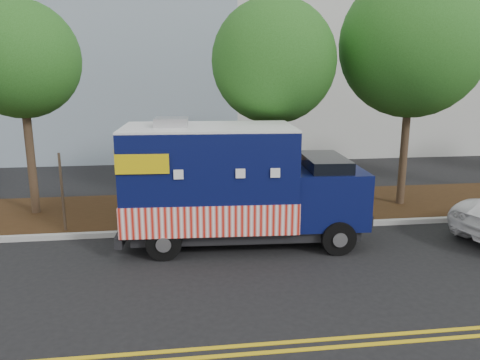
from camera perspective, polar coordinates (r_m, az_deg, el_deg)
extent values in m
plane|color=black|center=(12.48, -2.47, -8.51)|extent=(120.00, 120.00, 0.00)
cube|color=#9E9E99|center=(13.76, -3.00, -6.07)|extent=(120.00, 0.18, 0.15)
cube|color=black|center=(15.76, -3.62, -3.56)|extent=(120.00, 4.00, 0.15)
cube|color=gold|center=(8.53, 0.36, -19.55)|extent=(120.00, 0.10, 0.01)
cube|color=gold|center=(8.32, 0.62, -20.47)|extent=(120.00, 0.10, 0.01)
cylinder|color=#38281C|center=(16.11, -24.18, 2.81)|extent=(0.26, 0.26, 4.06)
sphere|color=#215317|center=(15.90, -25.19, 13.18)|extent=(3.54, 3.54, 3.54)
cylinder|color=#38281C|center=(15.13, 3.96, 3.10)|extent=(0.26, 0.26, 3.93)
sphere|color=#215317|center=(14.90, 4.15, 14.26)|extent=(3.85, 3.85, 3.85)
cylinder|color=#38281C|center=(16.68, 19.39, 3.89)|extent=(0.26, 0.26, 4.26)
sphere|color=#215317|center=(16.51, 20.29, 15.24)|extent=(4.66, 4.66, 4.66)
cube|color=#473828|center=(14.09, -20.83, -1.71)|extent=(0.06, 0.06, 2.40)
cube|color=black|center=(12.89, 0.55, -5.68)|extent=(6.00, 2.31, 0.30)
cube|color=#090F3F|center=(12.45, -3.79, 0.56)|extent=(4.55, 2.66, 2.53)
cube|color=red|center=(12.68, -3.73, -3.39)|extent=(4.59, 2.72, 0.79)
cube|color=white|center=(12.23, -3.88, 6.45)|extent=(4.55, 2.66, 0.06)
cube|color=#B7B7BA|center=(12.25, -8.37, 6.99)|extent=(0.89, 0.89, 0.23)
cube|color=#090F3F|center=(13.01, 10.32, -1.69)|extent=(2.01, 2.36, 1.48)
cube|color=black|center=(12.84, 10.22, 1.35)|extent=(1.16, 2.11, 0.69)
cube|color=black|center=(13.43, 14.24, -3.63)|extent=(0.20, 2.11, 0.32)
cube|color=black|center=(13.01, -13.77, -5.75)|extent=(0.31, 2.38, 0.30)
cube|color=#B7B7BA|center=(12.62, -14.00, 0.61)|extent=(0.14, 1.90, 2.00)
cube|color=#B7B7BA|center=(13.67, -2.54, 1.96)|extent=(1.90, 0.14, 1.16)
cube|color=#DCBD0B|center=(11.20, -11.86, 1.90)|extent=(1.26, 0.09, 0.47)
cube|color=#DCBD0B|center=(13.65, -10.57, 3.97)|extent=(1.26, 0.09, 0.47)
cylinder|color=black|center=(12.32, 11.89, -6.90)|extent=(0.90, 0.34, 0.89)
cylinder|color=black|center=(14.28, 9.50, -3.97)|extent=(0.90, 0.34, 0.89)
cylinder|color=black|center=(11.88, -9.26, -7.54)|extent=(0.90, 0.34, 0.89)
cylinder|color=black|center=(13.91, -8.56, -4.41)|extent=(0.90, 0.34, 0.89)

